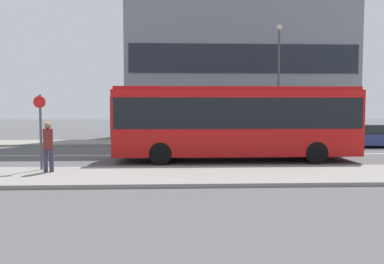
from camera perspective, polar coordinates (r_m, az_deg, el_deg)
name	(u,v)px	position (r m, az deg, el deg)	size (l,w,h in m)	color
ground_plane	(164,155)	(19.27, -4.24, -3.52)	(120.00, 120.00, 0.00)	#4F4F51
sidewalk_near	(159,176)	(13.08, -5.09, -6.67)	(44.00, 3.50, 0.13)	gray
sidewalk_far	(167,142)	(25.47, -3.81, -1.61)	(44.00, 3.50, 0.13)	gray
lane_centerline	(164,155)	(19.27, -4.24, -3.50)	(41.80, 0.16, 0.01)	silver
apartment_block_left_tower	(240,0)	(32.71, 7.32, 19.29)	(18.40, 4.98, 22.46)	gray
city_bus	(235,119)	(17.21, 6.52, 2.01)	(10.88, 2.65, 3.34)	red
parked_car_0	(359,136)	(25.32, 24.16, -0.62)	(4.62, 1.74, 1.39)	navy
pedestrian_near_stop	(48,144)	(14.24, -21.08, -1.66)	(0.35, 0.34, 1.78)	#383347
bus_stop_sign	(40,126)	(14.86, -22.09, 0.84)	(0.44, 0.12, 2.77)	#4C4C51
street_lamp	(279,72)	(25.44, 13.06, 8.87)	(0.36, 0.36, 7.68)	#4C4C51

